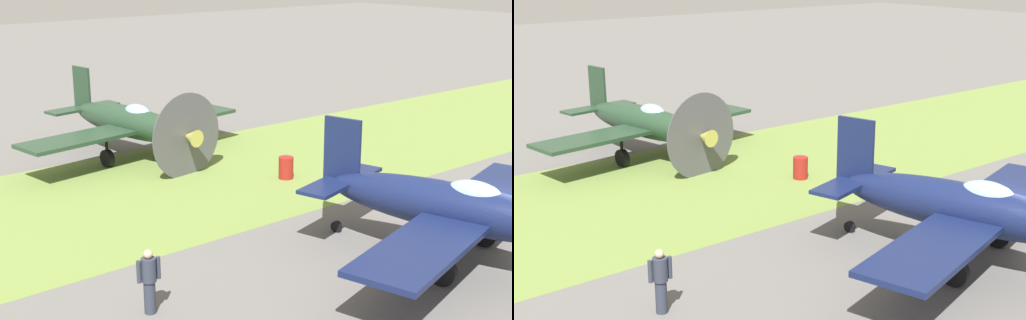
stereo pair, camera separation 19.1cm
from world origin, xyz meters
The scene contains 6 objects.
ground_plane centered at (0.00, 0.00, 0.00)m, with size 160.00×160.00×0.00m, color #605E5B.
grass_verge centered at (0.00, -11.71, 0.00)m, with size 120.00×11.00×0.01m, color olive.
airplane_lead centered at (1.55, -0.55, 1.68)m, with size 11.28×9.05×4.01m.
airplane_wingman centered at (3.35, -16.28, 1.61)m, with size 10.87×8.64×3.85m.
ground_crew_chief centered at (10.13, -3.39, 0.91)m, with size 0.62×0.38×1.73m.
fuel_drum centered at (0.05, -9.68, 0.45)m, with size 0.60×0.60×0.90m, color maroon.
Camera 1 is at (18.32, 11.01, 8.81)m, focal length 50.21 mm.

